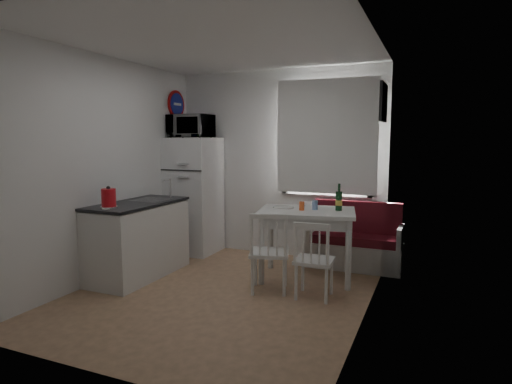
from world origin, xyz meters
TOP-DOWN VIEW (x-y plane):
  - floor at (0.00, 0.00)m, footprint 3.00×3.50m
  - ceiling at (0.00, 0.00)m, footprint 3.00×3.50m
  - wall_back at (0.00, 1.75)m, footprint 3.00×0.02m
  - wall_front at (0.00, -1.75)m, footprint 3.00×0.02m
  - wall_left at (-1.50, 0.00)m, footprint 0.02×3.50m
  - wall_right at (1.50, 0.00)m, footprint 0.02×3.50m
  - window at (0.70, 1.72)m, footprint 1.22×0.06m
  - curtain at (0.70, 1.65)m, footprint 1.35×0.02m
  - kitchen_counter at (-1.20, 0.16)m, footprint 0.62×1.32m
  - wall_sign at (-1.47, 1.45)m, footprint 0.03×0.40m
  - picture_frame at (1.48, 1.10)m, footprint 0.04×0.52m
  - bench at (1.14, 1.51)m, footprint 1.18×0.45m
  - dining_table at (0.69, 0.85)m, footprint 1.23×0.97m
  - chair_left at (0.44, 0.19)m, footprint 0.51×0.50m
  - chair_right at (0.94, 0.20)m, footprint 0.40×0.38m
  - fridge at (-1.18, 1.40)m, footprint 0.67×0.67m
  - microwave at (-1.18, 1.35)m, footprint 0.59×0.40m
  - kettle at (-1.15, -0.38)m, footprint 0.18×0.18m
  - wine_bottle at (1.04, 0.95)m, footprint 0.08×0.08m
  - drinking_glass_orange at (0.64, 0.80)m, footprint 0.06×0.06m
  - drinking_glass_blue at (0.77, 0.90)m, footprint 0.07×0.07m
  - plate at (0.39, 0.87)m, footprint 0.25×0.25m

SIDE VIEW (x-z plane):
  - floor at x=0.00m, z-range -0.01..0.01m
  - bench at x=1.14m, z-range -0.14..0.70m
  - kitchen_counter at x=-1.20m, z-range -0.12..1.04m
  - chair_right at x=0.94m, z-range 0.29..0.72m
  - chair_left at x=0.44m, z-range 0.31..0.78m
  - dining_table at x=0.69m, z-range 0.32..1.14m
  - plate at x=0.39m, z-range 0.82..0.84m
  - fridge at x=-1.18m, z-range 0.00..1.67m
  - drinking_glass_orange at x=0.64m, z-range 0.82..0.92m
  - drinking_glass_blue at x=0.77m, z-range 0.82..0.93m
  - wine_bottle at x=1.04m, z-range 0.82..1.14m
  - kettle at x=-1.15m, z-range 0.90..1.14m
  - wall_back at x=0.00m, z-range 0.00..2.60m
  - wall_front at x=0.00m, z-range 0.00..2.60m
  - wall_left at x=-1.50m, z-range 0.00..2.60m
  - wall_right at x=1.50m, z-range 0.00..2.60m
  - window at x=0.70m, z-range 0.89..2.36m
  - curtain at x=0.70m, z-range 0.93..2.42m
  - microwave at x=-1.18m, z-range 1.67..1.99m
  - picture_frame at x=1.48m, z-range 1.84..2.26m
  - wall_sign at x=-1.47m, z-range 1.95..2.35m
  - ceiling at x=0.00m, z-range 2.59..2.61m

